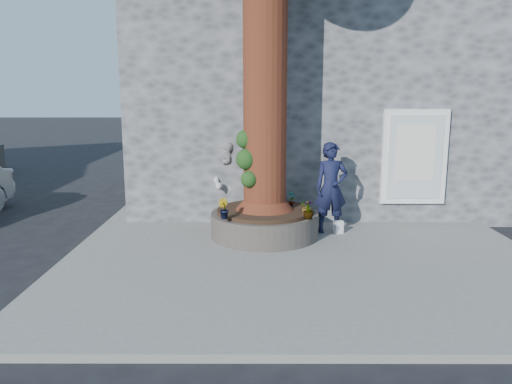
{
  "coord_description": "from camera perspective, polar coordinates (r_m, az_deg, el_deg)",
  "views": [
    {
      "loc": [
        0.64,
        -8.4,
        3.14
      ],
      "look_at": [
        0.62,
        1.2,
        1.25
      ],
      "focal_mm": 35.0,
      "sensor_mm": 36.0,
      "label": 1
    }
  ],
  "objects": [
    {
      "name": "yellow_line",
      "position": [
        10.58,
        -20.43,
        -6.84
      ],
      "size": [
        0.1,
        30.0,
        0.01
      ],
      "primitive_type": "cube",
      "color": "yellow",
      "rests_on": "ground"
    },
    {
      "name": "stone_shop",
      "position": [
        15.71,
        7.08,
        11.13
      ],
      "size": [
        10.3,
        8.3,
        6.3
      ],
      "color": "#46484B",
      "rests_on": "ground"
    },
    {
      "name": "shopping_bag",
      "position": [
        11.16,
        9.4,
        -3.97
      ],
      "size": [
        0.23,
        0.19,
        0.28
      ],
      "primitive_type": "cube",
      "rotation": [
        0.0,
        0.0,
        0.41
      ],
      "color": "white",
      "rests_on": "pavement"
    },
    {
      "name": "plant_b",
      "position": [
        9.83,
        -3.75,
        -1.93
      ],
      "size": [
        0.31,
        0.31,
        0.4
      ],
      "primitive_type": "imported",
      "rotation": [
        0.0,
        0.0,
        2.45
      ],
      "color": "gray",
      "rests_on": "planter"
    },
    {
      "name": "planter",
      "position": [
        10.76,
        0.99,
        -3.55
      ],
      "size": [
        2.3,
        2.3,
        0.6
      ],
      "color": "black",
      "rests_on": "pavement"
    },
    {
      "name": "woman",
      "position": [
        11.85,
        -3.09,
        1.14
      ],
      "size": [
        1.13,
        1.01,
        1.93
      ],
      "primitive_type": "imported",
      "rotation": [
        0.0,
        0.0,
        -0.36
      ],
      "color": "#B8B4B0",
      "rests_on": "pavement"
    },
    {
      "name": "ground",
      "position": [
        9.0,
        -4.0,
        -9.33
      ],
      "size": [
        120.0,
        120.0,
        0.0
      ],
      "primitive_type": "plane",
      "color": "black",
      "rests_on": "ground"
    },
    {
      "name": "plant_c",
      "position": [
        9.86,
        6.02,
        -2.0
      ],
      "size": [
        0.3,
        0.3,
        0.38
      ],
      "primitive_type": "imported",
      "rotation": [
        0.0,
        0.0,
        3.86
      ],
      "color": "gray",
      "rests_on": "planter"
    },
    {
      "name": "plant_d",
      "position": [
        10.32,
        5.76,
        -1.71
      ],
      "size": [
        0.3,
        0.32,
        0.27
      ],
      "primitive_type": "imported",
      "rotation": [
        0.0,
        0.0,
        5.19
      ],
      "color": "gray",
      "rests_on": "planter"
    },
    {
      "name": "man",
      "position": [
        11.05,
        8.57,
        0.47
      ],
      "size": [
        0.79,
        0.57,
        2.0
      ],
      "primitive_type": "imported",
      "rotation": [
        0.0,
        0.0,
        0.14
      ],
      "color": "black",
      "rests_on": "pavement"
    },
    {
      "name": "pavement",
      "position": [
        9.93,
        5.14,
        -6.97
      ],
      "size": [
        9.0,
        8.0,
        0.12
      ],
      "primitive_type": "cube",
      "color": "slate",
      "rests_on": "ground"
    },
    {
      "name": "plant_a",
      "position": [
        10.95,
        4.04,
        -0.77
      ],
      "size": [
        0.21,
        0.21,
        0.33
      ],
      "primitive_type": "imported",
      "rotation": [
        0.0,
        0.0,
        0.76
      ],
      "color": "gray",
      "rests_on": "planter"
    }
  ]
}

